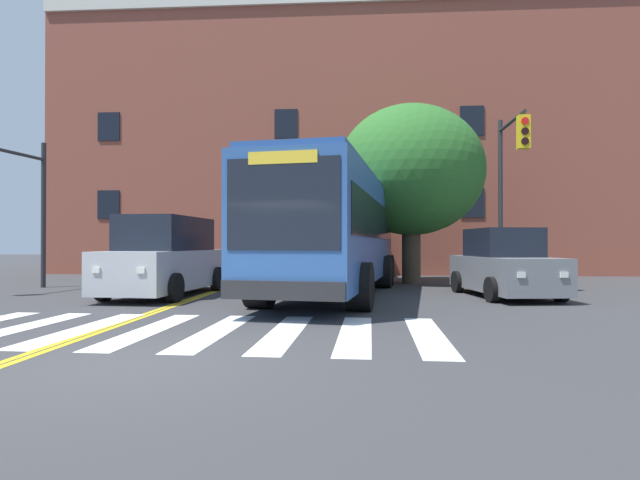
% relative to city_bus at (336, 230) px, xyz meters
% --- Properties ---
extents(ground_plane, '(120.00, 120.00, 0.00)m').
position_rel_city_bus_xyz_m(ground_plane, '(-2.31, -8.71, -1.92)').
color(ground_plane, '#38383A').
extents(crosswalk, '(10.23, 4.02, 0.01)m').
position_rel_city_bus_xyz_m(crosswalk, '(-3.04, -6.34, -1.92)').
color(crosswalk, white).
rests_on(crosswalk, ground).
extents(lane_line_yellow_inner, '(0.12, 36.00, 0.01)m').
position_rel_city_bus_xyz_m(lane_line_yellow_inner, '(-3.95, 7.66, -1.92)').
color(lane_line_yellow_inner, gold).
rests_on(lane_line_yellow_inner, ground).
extents(lane_line_yellow_outer, '(0.12, 36.00, 0.01)m').
position_rel_city_bus_xyz_m(lane_line_yellow_outer, '(-3.79, 7.66, -1.92)').
color(lane_line_yellow_outer, gold).
rests_on(lane_line_yellow_outer, ground).
extents(city_bus, '(4.08, 11.40, 3.53)m').
position_rel_city_bus_xyz_m(city_bus, '(0.00, 0.00, 0.00)').
color(city_bus, '#2D5699').
rests_on(city_bus, ground).
extents(car_silver_near_lane, '(2.44, 5.33, 2.29)m').
position_rel_city_bus_xyz_m(car_silver_near_lane, '(-4.93, -0.61, -0.84)').
color(car_silver_near_lane, '#B7BABF').
rests_on(car_silver_near_lane, ground).
extents(car_grey_far_lane, '(2.44, 4.48, 1.95)m').
position_rel_city_bus_xyz_m(car_grey_far_lane, '(4.81, -0.29, -1.04)').
color(car_grey_far_lane, slate).
rests_on(car_grey_far_lane, ground).
extents(car_red_behind_bus, '(2.05, 4.61, 1.87)m').
position_rel_city_bus_xyz_m(car_red_behind_bus, '(1.20, 9.34, -1.08)').
color(car_red_behind_bus, '#AD1E1E').
rests_on(car_red_behind_bus, ground).
extents(traffic_light_near_corner, '(0.34, 2.74, 5.83)m').
position_rel_city_bus_xyz_m(traffic_light_near_corner, '(5.63, 1.90, 1.97)').
color(traffic_light_near_corner, '#28282D').
rests_on(traffic_light_near_corner, ground).
extents(traffic_light_far_corner, '(0.67, 3.76, 4.99)m').
position_rel_city_bus_xyz_m(traffic_light_far_corner, '(-10.35, 0.11, 1.38)').
color(traffic_light_far_corner, '#28282D').
rests_on(traffic_light_far_corner, ground).
extents(traffic_light_overhead, '(0.56, 4.39, 4.81)m').
position_rel_city_bus_xyz_m(traffic_light_overhead, '(-1.04, 1.43, 1.38)').
color(traffic_light_overhead, '#28282D').
rests_on(traffic_light_overhead, ground).
extents(street_tree_curbside_large, '(7.44, 7.27, 6.78)m').
position_rel_city_bus_xyz_m(street_tree_curbside_large, '(2.72, 4.31, 2.36)').
color(street_tree_curbside_large, '#4C3D2D').
rests_on(street_tree_curbside_large, ground).
extents(building_facade, '(32.98, 7.36, 13.74)m').
position_rel_city_bus_xyz_m(building_facade, '(1.68, 12.55, 4.96)').
color(building_facade, brown).
rests_on(building_facade, ground).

